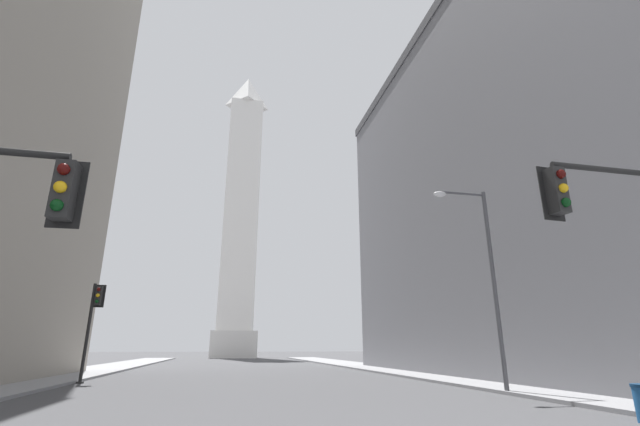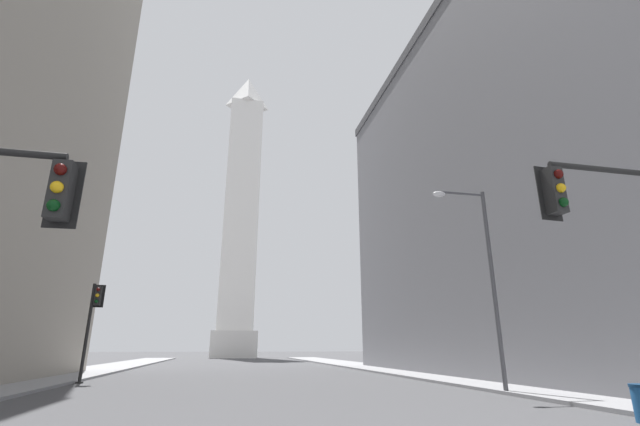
% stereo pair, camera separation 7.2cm
% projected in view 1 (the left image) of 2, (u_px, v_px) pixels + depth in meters
% --- Properties ---
extents(sidewalk_left, '(5.00, 100.84, 0.15)m').
position_uv_depth(sidewalk_left, '(53.00, 378.00, 26.98)').
color(sidewalk_left, gray).
rests_on(sidewalk_left, ground_plane).
extents(sidewalk_right, '(5.00, 100.84, 0.15)m').
position_uv_depth(sidewalk_right, '(415.00, 373.00, 31.99)').
color(sidewalk_right, gray).
rests_on(sidewalk_right, ground_plane).
extents(building_right, '(23.36, 39.32, 27.45)m').
position_uv_depth(building_right, '(581.00, 185.00, 32.56)').
color(building_right, slate).
rests_on(building_right, ground_plane).
extents(obelisk, '(8.44, 8.44, 60.53)m').
position_uv_depth(obelisk, '(241.00, 210.00, 88.31)').
color(obelisk, silver).
rests_on(obelisk, ground_plane).
extents(traffic_light_mid_left, '(0.78, 0.51, 5.51)m').
position_uv_depth(traffic_light_mid_left, '(93.00, 316.00, 24.73)').
color(traffic_light_mid_left, black).
rests_on(traffic_light_mid_left, ground_plane).
extents(street_lamp, '(2.74, 0.36, 9.18)m').
position_uv_depth(street_lamp, '(485.00, 266.00, 19.80)').
color(street_lamp, '#4C4C51').
rests_on(street_lamp, ground_plane).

